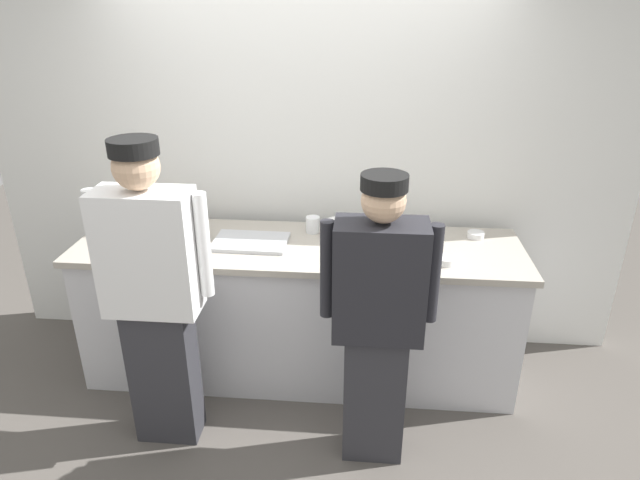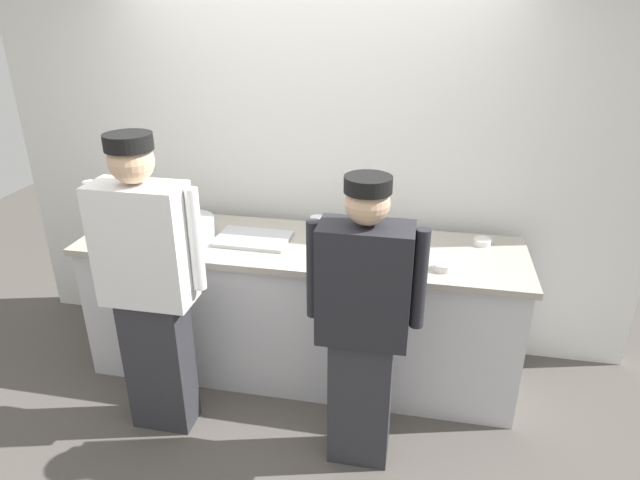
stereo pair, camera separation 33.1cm
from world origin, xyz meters
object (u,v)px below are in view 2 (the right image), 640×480
(squeeze_bottle_primary, at_px, (153,221))
(ramekin_red_sauce, at_px, (148,224))
(mixing_bowl_steel, at_px, (190,227))
(sheet_tray, at_px, (253,239))
(ramekin_orange_sauce, at_px, (482,241))
(ramekin_yellow_sauce, at_px, (443,266))
(ramekin_green_sauce, at_px, (389,255))
(chef_center, at_px, (363,322))
(chef_near_left, at_px, (149,283))
(deli_cup, at_px, (317,224))
(plate_stack_front, at_px, (344,230))

(squeeze_bottle_primary, relative_size, ramekin_red_sauce, 2.18)
(mixing_bowl_steel, relative_size, ramekin_red_sauce, 3.66)
(sheet_tray, relative_size, ramekin_orange_sauce, 4.27)
(ramekin_yellow_sauce, distance_m, ramekin_green_sauce, 0.32)
(chef_center, height_order, ramekin_green_sauce, chef_center)
(chef_near_left, height_order, sheet_tray, chef_near_left)
(sheet_tray, xyz_separation_m, ramekin_green_sauce, (0.86, -0.09, 0.01))
(sheet_tray, relative_size, ramekin_yellow_sauce, 4.25)
(ramekin_yellow_sauce, relative_size, deli_cup, 1.02)
(chef_center, bearing_deg, ramekin_red_sauce, 153.97)
(plate_stack_front, bearing_deg, sheet_tray, -163.16)
(squeeze_bottle_primary, bearing_deg, ramekin_yellow_sauce, -5.25)
(chef_near_left, bearing_deg, squeeze_bottle_primary, 113.82)
(squeeze_bottle_primary, bearing_deg, sheet_tray, 1.12)
(ramekin_green_sauce, xyz_separation_m, ramekin_orange_sauce, (0.55, 0.31, -0.01))
(sheet_tray, xyz_separation_m, squeeze_bottle_primary, (-0.66, -0.01, 0.08))
(ramekin_red_sauce, bearing_deg, squeeze_bottle_primary, -41.57)
(sheet_tray, bearing_deg, ramekin_orange_sauce, 8.93)
(squeeze_bottle_primary, distance_m, ramekin_yellow_sauce, 1.83)
(chef_near_left, distance_m, sheet_tray, 0.75)
(ramekin_yellow_sauce, xyz_separation_m, ramekin_orange_sauce, (0.24, 0.40, -0.00))
(squeeze_bottle_primary, relative_size, deli_cup, 1.79)
(ramekin_yellow_sauce, bearing_deg, squeeze_bottle_primary, 174.75)
(squeeze_bottle_primary, relative_size, ramekin_yellow_sauce, 1.75)
(ramekin_green_sauce, distance_m, deli_cup, 0.58)
(chef_near_left, height_order, chef_center, chef_near_left)
(mixing_bowl_steel, xyz_separation_m, ramekin_green_sauce, (1.27, -0.08, -0.04))
(mixing_bowl_steel, xyz_separation_m, ramekin_red_sauce, (-0.33, 0.08, -0.04))
(ramekin_red_sauce, distance_m, deli_cup, 1.12)
(chef_center, height_order, ramekin_red_sauce, chef_center)
(ramekin_orange_sauce, bearing_deg, ramekin_yellow_sauce, -120.97)
(chef_center, relative_size, deli_cup, 15.47)
(ramekin_yellow_sauce, distance_m, ramekin_orange_sauce, 0.47)
(chef_center, distance_m, mixing_bowl_steel, 1.38)
(chef_near_left, xyz_separation_m, sheet_tray, (0.38, 0.64, 0.01))
(chef_near_left, distance_m, chef_center, 1.16)
(sheet_tray, bearing_deg, ramekin_red_sauce, 175.15)
(ramekin_green_sauce, height_order, ramekin_orange_sauce, ramekin_green_sauce)
(plate_stack_front, xyz_separation_m, mixing_bowl_steel, (-0.96, -0.18, 0.02))
(deli_cup, bearing_deg, chef_near_left, -130.95)
(ramekin_green_sauce, xyz_separation_m, deli_cup, (-0.49, 0.31, 0.03))
(chef_center, relative_size, ramekin_red_sauce, 18.75)
(ramekin_red_sauce, bearing_deg, ramekin_yellow_sauce, -7.27)
(ramekin_green_sauce, bearing_deg, ramekin_yellow_sauce, -15.65)
(chef_near_left, bearing_deg, deli_cup, 49.05)
(mixing_bowl_steel, height_order, ramekin_green_sauce, mixing_bowl_steel)
(chef_near_left, bearing_deg, sheet_tray, 59.40)
(chef_center, xyz_separation_m, ramekin_red_sauce, (-1.53, 0.74, 0.10))
(sheet_tray, xyz_separation_m, ramekin_yellow_sauce, (1.16, -0.18, 0.01))
(mixing_bowl_steel, relative_size, ramekin_orange_sauce, 2.97)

